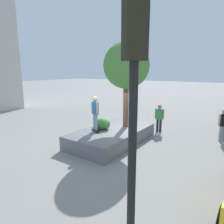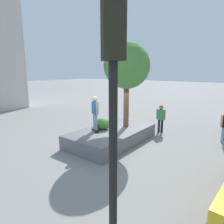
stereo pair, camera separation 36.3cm
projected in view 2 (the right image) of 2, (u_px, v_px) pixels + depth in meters
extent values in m
plane|color=gray|center=(110.00, 141.00, 10.51)|extent=(120.00, 120.00, 0.00)
cube|color=slate|center=(112.00, 136.00, 10.33)|extent=(4.67, 2.57, 0.69)
cylinder|color=brown|center=(126.00, 103.00, 10.50)|extent=(0.28, 0.28, 2.54)
sphere|color=#4C8C3D|center=(127.00, 65.00, 10.11)|extent=(2.35, 2.35, 2.35)
sphere|color=#4C8C3D|center=(105.00, 124.00, 10.25)|extent=(0.53, 0.53, 0.53)
sphere|color=#3D7A33|center=(101.00, 124.00, 10.18)|extent=(0.58, 0.58, 0.58)
cube|color=black|center=(95.00, 129.00, 10.00)|extent=(0.64, 0.77, 0.02)
sphere|color=beige|center=(98.00, 131.00, 9.79)|extent=(0.06, 0.06, 0.06)
sphere|color=beige|center=(95.00, 132.00, 9.75)|extent=(0.06, 0.06, 0.06)
sphere|color=beige|center=(96.00, 129.00, 10.27)|extent=(0.06, 0.06, 0.06)
sphere|color=beige|center=(93.00, 129.00, 10.22)|extent=(0.06, 0.06, 0.06)
cylinder|color=#8C9EB7|center=(95.00, 121.00, 10.00)|extent=(0.14, 0.14, 0.78)
cylinder|color=#8C9EB7|center=(96.00, 122.00, 9.84)|extent=(0.14, 0.14, 0.78)
cube|color=#2D6BB2|center=(95.00, 108.00, 9.78)|extent=(0.37, 0.48, 0.61)
cylinder|color=#D8AD8C|center=(93.00, 107.00, 9.98)|extent=(0.10, 0.10, 0.58)
cylinder|color=#D8AD8C|center=(97.00, 108.00, 9.57)|extent=(0.10, 0.10, 0.58)
sphere|color=#D8AD8C|center=(95.00, 99.00, 9.69)|extent=(0.26, 0.26, 0.26)
cylinder|color=black|center=(113.00, 194.00, 2.93)|extent=(0.12, 0.12, 3.74)
cube|color=black|center=(113.00, 25.00, 2.46)|extent=(0.37, 0.36, 0.85)
sphere|color=red|center=(111.00, 7.00, 2.55)|extent=(0.14, 0.14, 0.14)
sphere|color=gold|center=(111.00, 30.00, 2.61)|extent=(0.14, 0.14, 0.14)
sphere|color=green|center=(111.00, 53.00, 2.67)|extent=(0.14, 0.14, 0.14)
cylinder|color=#8C9EB7|center=(223.00, 135.00, 10.33)|extent=(0.15, 0.15, 0.80)
cylinder|color=#D8AD8C|center=(222.00, 121.00, 10.15)|extent=(0.10, 0.10, 0.59)
cylinder|color=black|center=(162.00, 126.00, 11.93)|extent=(0.14, 0.14, 0.78)
cylinder|color=black|center=(159.00, 126.00, 12.04)|extent=(0.14, 0.14, 0.78)
cube|color=#338C4C|center=(161.00, 114.00, 11.84)|extent=(0.20, 0.45, 0.61)
cylinder|color=#9E7251|center=(165.00, 115.00, 11.71)|extent=(0.09, 0.09, 0.58)
cylinder|color=#9E7251|center=(157.00, 114.00, 11.97)|extent=(0.09, 0.09, 0.58)
sphere|color=#9E7251|center=(161.00, 107.00, 11.76)|extent=(0.25, 0.25, 0.25)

